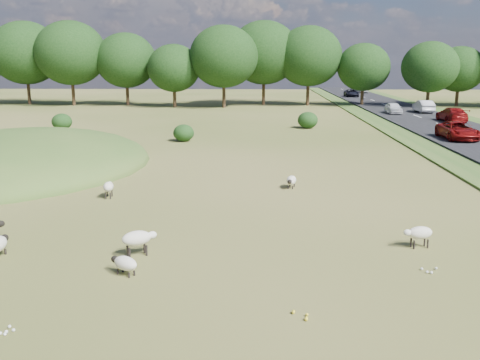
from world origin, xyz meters
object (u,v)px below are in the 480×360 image
at_px(sheep_1, 419,233).
at_px(car_4, 423,106).
at_px(sheep_2, 125,263).
at_px(car_1, 394,108).
at_px(sheep_5, 138,238).
at_px(car_0, 458,131).
at_px(car_3, 362,89).
at_px(car_5, 452,114).
at_px(car_2, 351,93).
at_px(sheep_6, 108,187).
at_px(sheep_3, 291,180).

xyz_separation_m(sheep_1, car_4, (13.63, 46.20, 0.44)).
xyz_separation_m(sheep_2, car_1, (19.17, 47.48, 0.52)).
xyz_separation_m(sheep_5, car_0, (19.14, 25.39, 0.33)).
relative_size(sheep_5, car_3, 0.25).
bearing_deg(car_0, car_4, 80.17).
bearing_deg(car_5, car_3, -90.00).
distance_m(car_0, car_2, 49.92).
xyz_separation_m(sheep_5, car_5, (22.94, 37.75, 0.37)).
bearing_deg(car_5, car_2, -84.22).
distance_m(sheep_5, sheep_6, 8.00).
relative_size(sheep_2, car_5, 0.21).
distance_m(sheep_1, car_4, 48.17).
relative_size(car_4, car_5, 0.90).
relative_size(sheep_1, sheep_3, 0.98).
xyz_separation_m(sheep_2, car_0, (19.17, 26.98, 0.56)).
bearing_deg(sheep_3, car_5, 160.71).
bearing_deg(sheep_2, car_1, -79.42).
bearing_deg(sheep_5, car_1, 38.62).
height_order(car_1, car_2, car_1).
bearing_deg(sheep_3, car_1, 171.91).
bearing_deg(car_1, sheep_6, -119.95).
relative_size(sheep_3, car_0, 0.23).
relative_size(car_1, car_4, 0.85).
height_order(sheep_1, car_3, car_3).
relative_size(sheep_2, sheep_3, 0.92).
bearing_deg(car_3, sheep_5, 75.20).
distance_m(sheep_5, car_2, 77.71).
xyz_separation_m(sheep_2, car_3, (22.97, 88.39, 0.58)).
bearing_deg(car_4, sheep_2, 64.85).
distance_m(sheep_6, car_2, 71.44).
bearing_deg(sheep_6, car_2, -24.88).
distance_m(sheep_2, car_5, 45.56).
height_order(car_3, car_5, car_5).
bearing_deg(sheep_2, car_2, -71.44).
bearing_deg(car_2, car_1, -90.00).
relative_size(sheep_3, car_4, 0.25).
height_order(sheep_2, car_1, car_1).
height_order(sheep_1, car_1, car_1).
bearing_deg(sheep_6, sheep_1, -123.73).
xyz_separation_m(sheep_1, sheep_3, (-3.84, 8.52, -0.14)).
bearing_deg(car_3, car_4, 90.00).
bearing_deg(sheep_2, car_0, -92.83).
bearing_deg(sheep_5, car_4, 35.39).
distance_m(sheep_3, car_3, 79.12).
height_order(sheep_2, car_2, car_2).
xyz_separation_m(car_1, car_5, (3.80, -8.15, 0.07)).
height_order(sheep_3, car_5, car_5).
bearing_deg(sheep_5, sheep_3, 31.67).
relative_size(sheep_1, car_1, 0.29).
bearing_deg(sheep_2, car_5, -87.72).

